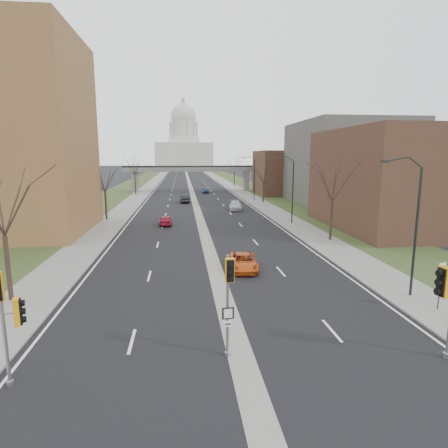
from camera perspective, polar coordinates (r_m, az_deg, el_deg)
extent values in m
plane|color=black|center=(17.61, 2.63, -19.65)|extent=(700.00, 700.00, 0.00)
cube|color=black|center=(165.31, -5.61, 7.20)|extent=(20.00, 600.00, 0.01)
cube|color=gray|center=(165.31, -5.61, 7.20)|extent=(1.20, 600.00, 0.02)
cube|color=gray|center=(165.92, -1.43, 7.28)|extent=(4.00, 600.00, 0.12)
cube|color=gray|center=(165.56, -9.80, 7.13)|extent=(4.00, 600.00, 0.12)
cube|color=#273A1A|center=(166.55, 0.64, 7.29)|extent=(8.00, 600.00, 0.10)
cube|color=#273A1A|center=(166.02, -11.88, 7.06)|extent=(8.00, 600.00, 0.10)
cube|color=#4F3125|center=(50.61, 25.26, 6.17)|extent=(16.00, 20.00, 12.00)
cube|color=#5A5752|center=(73.66, 18.22, 8.79)|extent=(18.00, 22.00, 15.00)
cube|color=#4F3125|center=(88.59, 9.70, 7.70)|extent=(14.00, 14.00, 10.00)
cube|color=slate|center=(95.96, -13.40, 6.26)|extent=(1.20, 2.50, 5.00)
cube|color=slate|center=(96.68, 3.41, 6.55)|extent=(1.20, 2.50, 5.00)
cube|color=slate|center=(95.15, -4.99, 8.28)|extent=(34.00, 3.00, 1.00)
cube|color=black|center=(95.12, -5.00, 8.70)|extent=(34.00, 0.15, 0.50)
cube|color=silver|center=(335.07, -6.11, 10.45)|extent=(48.00, 42.00, 20.00)
cube|color=silver|center=(335.33, -6.15, 12.50)|extent=(26.00, 26.00, 5.00)
cylinder|color=silver|center=(335.80, -6.18, 14.03)|extent=(22.00, 22.00, 14.00)
sphere|color=silver|center=(336.71, -6.21, 15.90)|extent=(22.00, 22.00, 22.00)
cylinder|color=silver|center=(338.04, -6.25, 17.84)|extent=(3.60, 3.60, 4.50)
cylinder|color=black|center=(25.86, 27.20, -1.25)|extent=(0.16, 0.16, 8.00)
cube|color=black|center=(24.22, 23.45, 8.72)|extent=(0.45, 0.18, 0.14)
cylinder|color=black|center=(49.39, 10.42, 4.71)|extent=(0.16, 0.16, 8.00)
cube|color=black|center=(48.55, 7.95, 9.83)|extent=(0.45, 0.18, 0.14)
cylinder|color=black|center=(74.58, 4.64, 6.68)|extent=(0.16, 0.16, 8.00)
cube|color=black|center=(74.03, 2.92, 10.04)|extent=(0.45, 0.18, 0.14)
cylinder|color=#382B21|center=(26.21, -30.04, -5.85)|extent=(0.28, 0.28, 4.00)
cylinder|color=#382B21|center=(54.52, -17.54, 2.66)|extent=(0.28, 0.28, 3.75)
cylinder|color=#382B21|center=(87.94, -13.36, 5.75)|extent=(0.28, 0.28, 4.25)
cylinder|color=#382B21|center=(40.70, 16.00, 0.47)|extent=(0.28, 0.28, 4.00)
cylinder|color=#382B21|center=(72.08, 6.01, 4.73)|extent=(0.28, 0.28, 3.50)
cylinder|color=#382B21|center=(111.33, 1.58, 6.92)|extent=(0.28, 0.28, 4.25)
cylinder|color=gray|center=(16.83, -30.53, -13.23)|extent=(0.13, 0.13, 4.94)
cylinder|color=gray|center=(17.86, -29.80, -20.28)|extent=(0.27, 0.27, 0.19)
cube|color=orange|center=(16.60, -29.03, -11.66)|extent=(0.48, 0.49, 1.09)
cylinder|color=gray|center=(16.70, 0.54, -12.46)|extent=(0.13, 0.13, 4.65)
cylinder|color=gray|center=(17.69, 0.53, -19.15)|extent=(0.25, 0.25, 0.18)
cube|color=orange|center=(15.68, 0.89, -7.05)|extent=(0.40, 0.39, 1.03)
cube|color=black|center=(16.81, 0.54, -13.31)|extent=(0.54, 0.08, 0.54)
cube|color=silver|center=(17.01, 0.54, -14.82)|extent=(0.40, 0.07, 0.27)
cylinder|color=gray|center=(20.08, 30.80, -16.82)|extent=(0.32, 0.32, 0.23)
cube|color=orange|center=(18.45, 30.51, -7.61)|extent=(0.52, 0.54, 1.32)
cylinder|color=black|center=(24.97, 30.00, -8.57)|extent=(0.06, 0.06, 2.36)
cube|color=silver|center=(24.64, 30.25, -5.96)|extent=(0.56, 0.24, 0.75)
imported|color=maroon|center=(48.79, -8.90, 0.57)|extent=(1.62, 3.84, 1.29)
imported|color=black|center=(72.28, -6.04, 3.85)|extent=(1.99, 4.66, 1.49)
imported|color=#C54B15|center=(29.51, 2.97, -5.77)|extent=(2.40, 4.64, 1.25)
imported|color=#ACADB4|center=(61.85, 1.74, 2.81)|extent=(2.58, 5.24, 1.46)
imported|color=navy|center=(90.69, -2.81, 5.13)|extent=(1.66, 3.79, 1.27)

